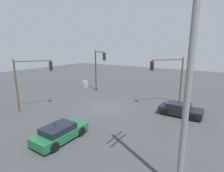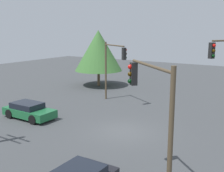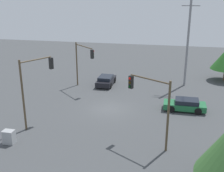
{
  "view_description": "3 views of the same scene",
  "coord_description": "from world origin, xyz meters",
  "px_view_note": "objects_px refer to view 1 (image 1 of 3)",
  "views": [
    {
      "loc": [
        -15.77,
        -11.27,
        7.0
      ],
      "look_at": [
        -0.63,
        -1.44,
        2.86
      ],
      "focal_mm": 28.0,
      "sensor_mm": 36.0,
      "label": 1
    },
    {
      "loc": [
        9.13,
        -15.76,
        6.9
      ],
      "look_at": [
        -0.97,
        0.06,
        3.09
      ],
      "focal_mm": 45.0,
      "sensor_mm": 36.0,
      "label": 2
    },
    {
      "loc": [
        -6.22,
        26.69,
        11.66
      ],
      "look_at": [
        -0.54,
        1.07,
        2.96
      ],
      "focal_mm": 45.0,
      "sensor_mm": 36.0,
      "label": 3
    }
  ],
  "objects_px": {
    "sedan_green": "(60,133)",
    "traffic_signal_main": "(32,75)",
    "sedan_dark": "(180,109)",
    "traffic_signal_cross": "(99,64)",
    "electrical_cabinet": "(85,84)",
    "traffic_signal_aux": "(169,73)"
  },
  "relations": [
    {
      "from": "sedan_green",
      "to": "traffic_signal_main",
      "type": "relative_size",
      "value": 0.75
    },
    {
      "from": "sedan_dark",
      "to": "traffic_signal_cross",
      "type": "relative_size",
      "value": 0.65
    },
    {
      "from": "sedan_green",
      "to": "electrical_cabinet",
      "type": "xyz_separation_m",
      "value": [
        14.14,
        10.09,
        -0.05
      ]
    },
    {
      "from": "sedan_green",
      "to": "electrical_cabinet",
      "type": "relative_size",
      "value": 3.77
    },
    {
      "from": "electrical_cabinet",
      "to": "traffic_signal_aux",
      "type": "bearing_deg",
      "value": -96.4
    },
    {
      "from": "traffic_signal_main",
      "to": "electrical_cabinet",
      "type": "relative_size",
      "value": 5.0
    },
    {
      "from": "sedan_green",
      "to": "traffic_signal_cross",
      "type": "relative_size",
      "value": 0.67
    },
    {
      "from": "traffic_signal_cross",
      "to": "traffic_signal_main",
      "type": "bearing_deg",
      "value": -68.24
    },
    {
      "from": "sedan_dark",
      "to": "traffic_signal_cross",
      "type": "bearing_deg",
      "value": -104.6
    },
    {
      "from": "electrical_cabinet",
      "to": "traffic_signal_cross",
      "type": "bearing_deg",
      "value": -101.0
    },
    {
      "from": "sedan_green",
      "to": "traffic_signal_cross",
      "type": "height_order",
      "value": "traffic_signal_cross"
    },
    {
      "from": "sedan_green",
      "to": "traffic_signal_cross",
      "type": "distance_m",
      "value": 15.34
    },
    {
      "from": "sedan_dark",
      "to": "traffic_signal_main",
      "type": "distance_m",
      "value": 16.21
    },
    {
      "from": "traffic_signal_aux",
      "to": "electrical_cabinet",
      "type": "height_order",
      "value": "traffic_signal_aux"
    },
    {
      "from": "sedan_dark",
      "to": "sedan_green",
      "type": "relative_size",
      "value": 0.97
    },
    {
      "from": "sedan_dark",
      "to": "traffic_signal_aux",
      "type": "bearing_deg",
      "value": -140.84
    },
    {
      "from": "traffic_signal_cross",
      "to": "sedan_dark",
      "type": "bearing_deg",
      "value": 14.13
    },
    {
      "from": "traffic_signal_cross",
      "to": "sedan_green",
      "type": "bearing_deg",
      "value": -35.74
    },
    {
      "from": "traffic_signal_main",
      "to": "electrical_cabinet",
      "type": "xyz_separation_m",
      "value": [
        11.17,
        2.4,
        -3.35
      ]
    },
    {
      "from": "sedan_green",
      "to": "sedan_dark",
      "type": "bearing_deg",
      "value": 57.1
    },
    {
      "from": "sedan_dark",
      "to": "traffic_signal_main",
      "type": "height_order",
      "value": "traffic_signal_main"
    },
    {
      "from": "sedan_green",
      "to": "electrical_cabinet",
      "type": "height_order",
      "value": "sedan_green"
    }
  ]
}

